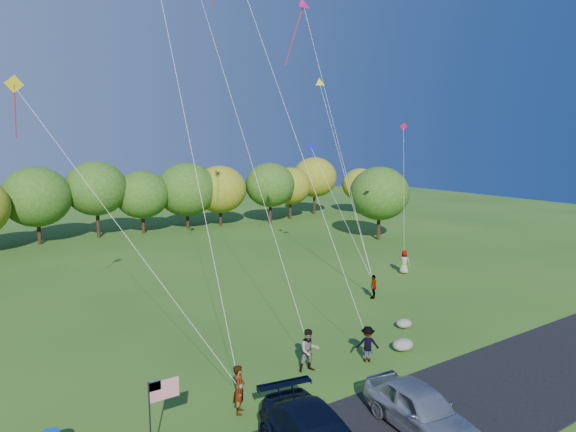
{
  "coord_description": "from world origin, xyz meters",
  "views": [
    {
      "loc": [
        -12.5,
        -15.51,
        10.25
      ],
      "look_at": [
        2.03,
        6.0,
        6.32
      ],
      "focal_mm": 32.0,
      "sensor_mm": 36.0,
      "label": 1
    }
  ],
  "objects_px": {
    "flyer_c": "(368,344)",
    "minivan_silver": "(420,409)",
    "flyer_b": "(309,350)",
    "flyer_d": "(374,287)",
    "flyer_a": "(239,389)",
    "flyer_e": "(404,262)"
  },
  "relations": [
    {
      "from": "flyer_a",
      "to": "flyer_d",
      "type": "bearing_deg",
      "value": -25.65
    },
    {
      "from": "flyer_a",
      "to": "flyer_b",
      "type": "xyz_separation_m",
      "value": [
        4.26,
        1.36,
        0.02
      ]
    },
    {
      "from": "flyer_c",
      "to": "flyer_d",
      "type": "distance_m",
      "value": 9.66
    },
    {
      "from": "minivan_silver",
      "to": "flyer_e",
      "type": "bearing_deg",
      "value": 51.71
    },
    {
      "from": "flyer_d",
      "to": "flyer_b",
      "type": "bearing_deg",
      "value": -0.8
    },
    {
      "from": "flyer_c",
      "to": "minivan_silver",
      "type": "bearing_deg",
      "value": 101.91
    },
    {
      "from": "flyer_c",
      "to": "flyer_d",
      "type": "relative_size",
      "value": 1.08
    },
    {
      "from": "flyer_a",
      "to": "flyer_c",
      "type": "xyz_separation_m",
      "value": [
        7.09,
        0.66,
        -0.1
      ]
    },
    {
      "from": "flyer_c",
      "to": "flyer_d",
      "type": "xyz_separation_m",
      "value": [
        6.84,
        6.82,
        -0.06
      ]
    },
    {
      "from": "flyer_d",
      "to": "flyer_e",
      "type": "bearing_deg",
      "value": 174.24
    },
    {
      "from": "flyer_d",
      "to": "flyer_a",
      "type": "bearing_deg",
      "value": -4.89
    },
    {
      "from": "flyer_a",
      "to": "flyer_d",
      "type": "relative_size",
      "value": 1.21
    },
    {
      "from": "minivan_silver",
      "to": "flyer_e",
      "type": "relative_size",
      "value": 2.64
    },
    {
      "from": "flyer_e",
      "to": "flyer_b",
      "type": "bearing_deg",
      "value": 87.59
    },
    {
      "from": "minivan_silver",
      "to": "flyer_d",
      "type": "bearing_deg",
      "value": 59.58
    },
    {
      "from": "flyer_c",
      "to": "flyer_b",
      "type": "bearing_deg",
      "value": 22.6
    },
    {
      "from": "flyer_b",
      "to": "flyer_d",
      "type": "bearing_deg",
      "value": 47.26
    },
    {
      "from": "flyer_a",
      "to": "flyer_c",
      "type": "relative_size",
      "value": 1.12
    },
    {
      "from": "flyer_a",
      "to": "flyer_c",
      "type": "distance_m",
      "value": 7.12
    },
    {
      "from": "minivan_silver",
      "to": "flyer_d",
      "type": "distance_m",
      "value": 15.29
    },
    {
      "from": "flyer_a",
      "to": "flyer_b",
      "type": "height_order",
      "value": "flyer_b"
    },
    {
      "from": "flyer_b",
      "to": "flyer_d",
      "type": "distance_m",
      "value": 11.45
    }
  ]
}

